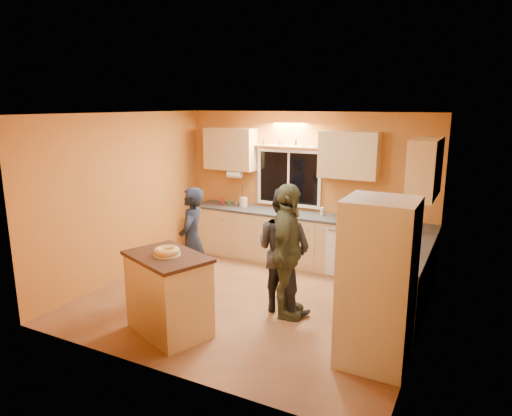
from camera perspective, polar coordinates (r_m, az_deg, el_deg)
The scene contains 14 objects.
ground at distance 6.61m, azimuth -0.49°, elevation -11.43°, with size 4.50×4.50×0.00m, color brown.
room_shell at distance 6.44m, azimuth 2.12°, elevation 2.99°, with size 4.54×4.04×2.61m.
back_counter at distance 7.90m, azimuth 5.30°, elevation -3.88°, with size 4.23×0.62×0.90m.
right_counter at distance 6.33m, azimuth 17.78°, elevation -8.82°, with size 0.62×1.84×0.90m.
refrigerator at distance 4.98m, azimuth 14.91°, elevation -9.07°, with size 0.72×0.70×1.80m, color silver.
island at distance 5.67m, azimuth -10.86°, elevation -10.43°, with size 1.20×1.02×0.99m.
bundt_pastry at distance 5.49m, azimuth -11.09°, elevation -5.33°, with size 0.31×0.31×0.09m, color #DDAE5A.
person_left at distance 6.74m, azimuth -7.99°, elevation -4.00°, with size 0.57×0.37×1.56m, color black.
person_center at distance 6.05m, azimuth 3.49°, elevation -5.24°, with size 0.82×0.64×1.69m, color black.
person_right at distance 5.86m, azimuth 3.91°, elevation -5.46°, with size 1.03×0.43×1.76m, color #393B26.
mixing_bowl at distance 7.42m, azimuth 13.07°, elevation -1.36°, with size 0.33×0.33×0.08m, color black.
utensil_crock at distance 8.26m, azimuth -1.58°, elevation 0.73°, with size 0.14×0.14×0.17m, color beige.
potted_plant at distance 6.12m, azimuth 17.58°, elevation -3.69°, with size 0.25×0.22×0.28m, color gray.
red_box at distance 6.39m, azimuth 17.87°, elevation -4.02°, with size 0.16×0.12×0.07m, color #B02C1B.
Camera 1 is at (2.79, -5.34, 2.73)m, focal length 32.00 mm.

